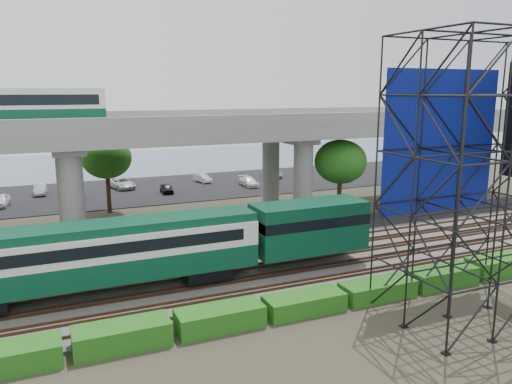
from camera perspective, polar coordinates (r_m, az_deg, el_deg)
name	(u,v)px	position (r m, az deg, el deg)	size (l,w,h in m)	color
ground	(257,287)	(32.13, 0.16, -10.83)	(140.00, 140.00, 0.00)	#474233
ballast_bed	(245,275)	(33.81, -1.21, -9.48)	(90.00, 12.00, 0.20)	slate
service_road	(207,241)	(41.40, -5.67, -5.62)	(90.00, 5.00, 0.08)	black
parking_lot	(149,190)	(63.56, -12.15, 0.27)	(90.00, 18.00, 0.08)	black
harbor_water	(122,166)	(84.96, -15.08, 2.93)	(140.00, 40.00, 0.03)	#42536D
rail_tracks	(245,273)	(33.74, -1.21, -9.20)	(90.00, 9.52, 0.16)	#472D1E
commuter_train	(136,249)	(31.07, -13.54, -6.30)	(29.30, 3.06, 4.30)	black
overpass	(175,137)	(44.77, -9.19, 6.28)	(80.00, 12.00, 12.40)	#9E9B93
scaffold_tower	(480,181)	(29.10, 24.21, 1.11)	(9.36, 6.36, 15.00)	black
hedge_strip	(304,302)	(28.78, 5.54, -12.45)	(34.60, 1.80, 1.20)	#165513
trees	(134,168)	(44.50, -13.79, 2.63)	(40.94, 16.94, 7.69)	#382314
suv	(154,236)	(41.12, -11.54, -4.92)	(2.16, 4.68, 1.30)	black
parked_cars	(153,184)	(63.36, -11.69, 0.85)	(36.57, 9.72, 1.31)	white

